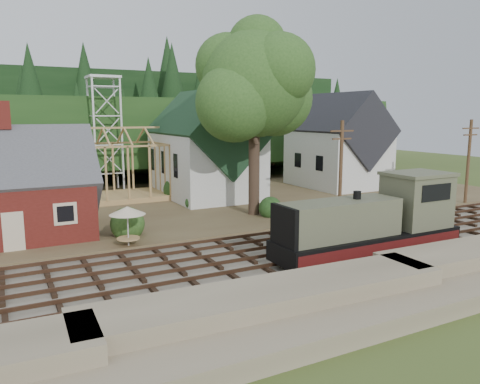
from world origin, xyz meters
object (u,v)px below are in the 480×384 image
locomotive (375,223)px  car_red (412,181)px  patio_set (127,212)px  car_blue (80,221)px

locomotive → car_red: locomotive is taller
patio_set → car_red: bearing=15.1°
locomotive → car_blue: (-14.44, 14.23, -1.19)m
car_red → patio_set: size_ratio=1.53×
locomotive → patio_set: locomotive is taller
patio_set → locomotive: bearing=-34.4°
locomotive → car_blue: bearing=135.4°
car_red → car_blue: bearing=118.3°
car_blue → car_red: 37.71m
locomotive → car_red: 29.35m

